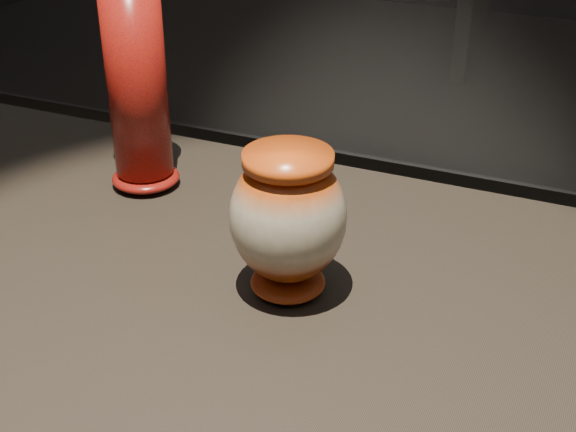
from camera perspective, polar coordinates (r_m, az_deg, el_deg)
name	(u,v)px	position (r m, az deg, el deg)	size (l,w,h in m)	color
main_vase	(288,219)	(0.98, 0.00, -0.18)	(0.19, 0.19, 0.19)	maroon
tall_vase	(137,87)	(1.25, -10.66, 8.98)	(0.14, 0.14, 0.34)	#A2210A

